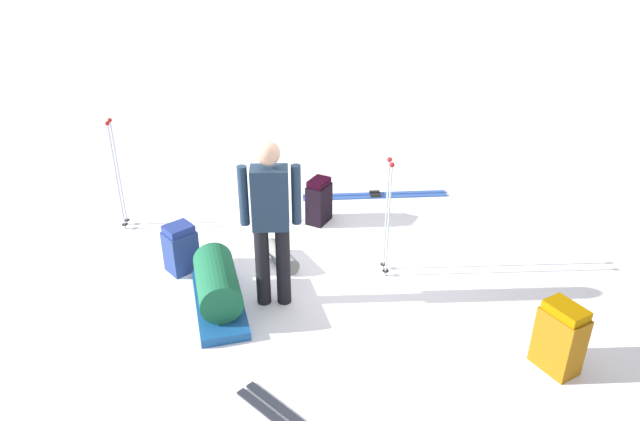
% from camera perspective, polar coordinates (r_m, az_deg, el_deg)
% --- Properties ---
extents(ground_plane, '(80.00, 80.00, 0.00)m').
position_cam_1_polar(ground_plane, '(6.48, 0.00, -5.51)').
color(ground_plane, white).
extents(skier_standing, '(0.30, 0.55, 1.70)m').
position_cam_1_polar(skier_standing, '(5.47, -4.79, -0.64)').
color(skier_standing, black).
rests_on(skier_standing, ground_plane).
extents(ski_pair_far, '(0.72, 1.94, 0.05)m').
position_cam_1_polar(ski_pair_far, '(8.07, 5.34, 1.48)').
color(ski_pair_far, '#2E52A4').
rests_on(ski_pair_far, ground_plane).
extents(backpack_large_dark, '(0.43, 0.43, 0.64)m').
position_cam_1_polar(backpack_large_dark, '(5.41, 22.20, -11.36)').
color(backpack_large_dark, '#8B540C').
rests_on(backpack_large_dark, ground_plane).
extents(backpack_bright, '(0.36, 0.29, 0.58)m').
position_cam_1_polar(backpack_bright, '(7.26, -0.11, 0.90)').
color(backpack_bright, black).
rests_on(backpack_bright, ground_plane).
extents(backpack_small_spare, '(0.40, 0.39, 0.54)m').
position_cam_1_polar(backpack_small_spare, '(6.48, -13.34, -3.59)').
color(backpack_small_spare, navy).
rests_on(backpack_small_spare, ground_plane).
extents(ski_poles_planted_near, '(0.18, 0.10, 1.38)m').
position_cam_1_polar(ski_poles_planted_near, '(7.34, -19.08, 3.75)').
color(ski_poles_planted_near, '#ADB7C3').
rests_on(ski_poles_planted_near, ground_plane).
extents(ski_poles_planted_far, '(0.20, 0.11, 1.31)m').
position_cam_1_polar(ski_poles_planted_far, '(6.07, 6.58, -0.20)').
color(ski_poles_planted_far, '#AEBFC4').
rests_on(ski_poles_planted_far, ground_plane).
extents(gear_sled, '(1.27, 0.95, 0.49)m').
position_cam_1_polar(gear_sled, '(5.85, -9.88, -7.33)').
color(gear_sled, '#174B8C').
rests_on(gear_sled, ground_plane).
extents(sleeping_mat_rolled, '(0.53, 0.50, 0.18)m').
position_cam_1_polar(sleeping_mat_rolled, '(6.52, -3.81, -4.43)').
color(sleeping_mat_rolled, gray).
rests_on(sleeping_mat_rolled, ground_plane).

